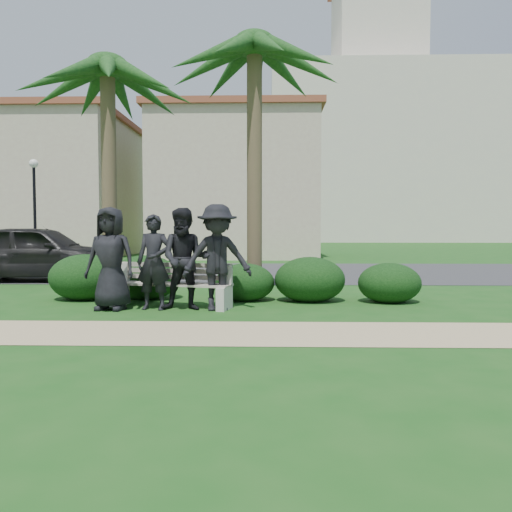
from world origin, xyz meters
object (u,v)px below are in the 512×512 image
(man_c, at_px, (185,259))
(man_b, at_px, (154,262))
(palm_left, at_px, (107,70))
(park_bench, at_px, (171,288))
(man_d, at_px, (217,257))
(street_lamp, at_px, (34,192))
(car_a, at_px, (39,253))
(palm_right, at_px, (254,48))
(man_a, at_px, (111,258))

(man_c, bearing_deg, man_b, 179.04)
(man_c, relative_size, palm_left, 0.30)
(park_bench, bearing_deg, palm_left, 144.19)
(park_bench, distance_m, man_d, 1.09)
(street_lamp, relative_size, man_c, 2.44)
(street_lamp, xyz_separation_m, man_d, (8.80, -11.90, -2.03))
(car_a, bearing_deg, park_bench, -138.32)
(park_bench, bearing_deg, man_d, -6.63)
(street_lamp, height_order, man_b, street_lamp)
(park_bench, height_order, man_d, man_d)
(man_c, bearing_deg, park_bench, 136.89)
(park_bench, xyz_separation_m, palm_left, (-1.72, 1.99, 4.48))
(palm_right, bearing_deg, man_b, -128.81)
(street_lamp, distance_m, man_a, 13.94)
(man_c, bearing_deg, palm_left, 132.27)
(park_bench, xyz_separation_m, man_b, (-0.23, -0.28, 0.48))
(man_a, relative_size, man_c, 1.01)
(palm_left, height_order, car_a, palm_left)
(man_c, bearing_deg, man_d, -1.12)
(man_a, relative_size, palm_left, 0.31)
(street_lamp, relative_size, park_bench, 1.87)
(man_a, bearing_deg, man_c, 7.46)
(man_d, relative_size, car_a, 0.41)
(man_a, height_order, palm_right, palm_right)
(man_c, distance_m, palm_right, 4.92)
(man_c, height_order, man_d, man_d)
(park_bench, xyz_separation_m, palm_right, (1.45, 1.80, 4.84))
(palm_left, bearing_deg, car_a, 137.59)
(street_lamp, distance_m, car_a, 8.17)
(man_c, distance_m, car_a, 6.79)
(street_lamp, bearing_deg, car_a, -64.02)
(man_b, xyz_separation_m, palm_left, (-1.49, 2.28, 4.00))
(street_lamp, xyz_separation_m, palm_right, (9.37, -9.78, 2.24))
(man_d, distance_m, palm_right, 4.80)
(park_bench, relative_size, man_c, 1.30)
(street_lamp, xyz_separation_m, man_b, (7.69, -11.87, -2.12))
(park_bench, distance_m, man_c, 0.69)
(street_lamp, relative_size, palm_right, 0.70)
(park_bench, height_order, man_c, man_c)
(street_lamp, height_order, palm_right, palm_right)
(man_b, relative_size, palm_right, 0.27)
(palm_left, bearing_deg, man_b, -56.79)
(park_bench, relative_size, car_a, 0.51)
(man_c, bearing_deg, palm_right, 62.35)
(man_b, bearing_deg, park_bench, 59.40)
(park_bench, distance_m, palm_left, 5.20)
(park_bench, height_order, palm_right, palm_right)
(man_d, bearing_deg, street_lamp, 114.83)
(street_lamp, distance_m, park_bench, 14.27)
(man_a, distance_m, palm_right, 5.36)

